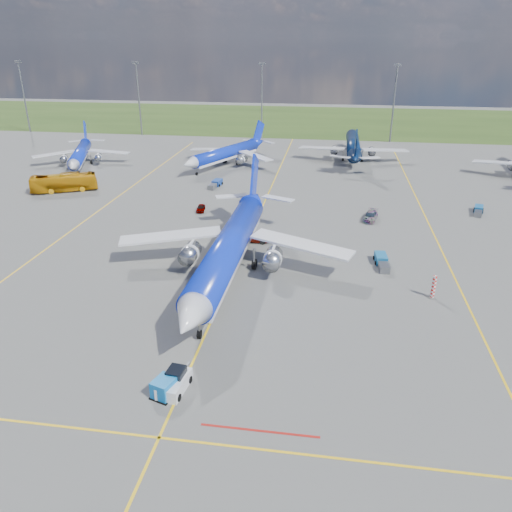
# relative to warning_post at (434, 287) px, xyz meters

# --- Properties ---
(ground) EXTENTS (400.00, 400.00, 0.00)m
(ground) POSITION_rel_warning_post_xyz_m (-26.00, -8.00, -1.50)
(ground) COLOR #5B5B58
(ground) RESTS_ON ground
(grass_strip) EXTENTS (400.00, 80.00, 0.01)m
(grass_strip) POSITION_rel_warning_post_xyz_m (-26.00, 142.00, -1.50)
(grass_strip) COLOR #2D4719
(grass_strip) RESTS_ON ground
(taxiway_lines) EXTENTS (60.25, 160.00, 0.02)m
(taxiway_lines) POSITION_rel_warning_post_xyz_m (-25.83, 19.70, -1.49)
(taxiway_lines) COLOR yellow
(taxiway_lines) RESTS_ON ground
(floodlight_masts) EXTENTS (202.20, 0.50, 22.70)m
(floodlight_masts) POSITION_rel_warning_post_xyz_m (-16.00, 102.00, 11.06)
(floodlight_masts) COLOR slate
(floodlight_masts) RESTS_ON ground
(warning_post) EXTENTS (0.50, 0.50, 3.00)m
(warning_post) POSITION_rel_warning_post_xyz_m (0.00, 0.00, 0.00)
(warning_post) COLOR red
(warning_post) RESTS_ON ground
(bg_jet_nw) EXTENTS (35.30, 40.11, 8.76)m
(bg_jet_nw) POSITION_rel_warning_post_xyz_m (-75.49, 58.25, -1.50)
(bg_jet_nw) COLOR #0E29C7
(bg_jet_nw) RESTS_ON ground
(bg_jet_nnw) EXTENTS (38.50, 42.51, 9.07)m
(bg_jet_nnw) POSITION_rel_warning_post_xyz_m (-39.63, 64.10, -1.50)
(bg_jet_nnw) COLOR #0E29C7
(bg_jet_nnw) RESTS_ON ground
(bg_jet_n) EXTENTS (30.09, 39.40, 10.28)m
(bg_jet_n) POSITION_rel_warning_post_xyz_m (-8.04, 76.79, -1.50)
(bg_jet_n) COLOR #07183A
(bg_jet_n) RESTS_ON ground
(main_airliner) EXTENTS (35.92, 46.79, 12.13)m
(main_airliner) POSITION_rel_warning_post_xyz_m (-26.21, 2.15, -1.50)
(main_airliner) COLOR #0E29C7
(main_airliner) RESTS_ON ground
(pushback_tug) EXTENTS (2.51, 5.67, 1.89)m
(pushback_tug) POSITION_rel_warning_post_xyz_m (-26.53, -21.84, -0.74)
(pushback_tug) COLOR silver
(pushback_tug) RESTS_ON ground
(uld_container) EXTENTS (2.29, 2.56, 1.71)m
(uld_container) POSITION_rel_warning_post_xyz_m (-27.18, -22.83, -0.65)
(uld_container) COLOR #0D66B7
(uld_container) RESTS_ON ground
(apron_bus) EXTENTS (13.44, 8.56, 3.73)m
(apron_bus) POSITION_rel_warning_post_xyz_m (-68.57, 36.73, 0.36)
(apron_bus) COLOR #C8850B
(apron_bus) RESTS_ON ground
(service_car_a) EXTENTS (1.83, 3.67, 1.20)m
(service_car_a) POSITION_rel_warning_post_xyz_m (-37.00, 28.34, -0.90)
(service_car_a) COLOR #999999
(service_car_a) RESTS_ON ground
(service_car_b) EXTENTS (5.20, 2.41, 1.44)m
(service_car_b) POSITION_rel_warning_post_xyz_m (-24.87, 15.10, -0.78)
(service_car_b) COLOR #999999
(service_car_b) RESTS_ON ground
(service_car_c) EXTENTS (3.14, 5.42, 1.48)m
(service_car_c) POSITION_rel_warning_post_xyz_m (-5.99, 28.13, -0.76)
(service_car_c) COLOR #999999
(service_car_c) RESTS_ON ground
(baggage_tug_w) EXTENTS (1.89, 5.61, 1.24)m
(baggage_tug_w) POSITION_rel_warning_post_xyz_m (-5.48, 8.89, -0.92)
(baggage_tug_w) COLOR #196298
(baggage_tug_w) RESTS_ON ground
(baggage_tug_c) EXTENTS (2.24, 5.68, 1.24)m
(baggage_tug_c) POSITION_rel_warning_post_xyz_m (-38.02, 44.98, -0.92)
(baggage_tug_c) COLOR navy
(baggage_tug_c) RESTS_ON ground
(baggage_tug_e) EXTENTS (2.66, 5.23, 1.13)m
(baggage_tug_e) POSITION_rel_warning_post_xyz_m (13.89, 34.92, -0.97)
(baggage_tug_e) COLOR #185B94
(baggage_tug_e) RESTS_ON ground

